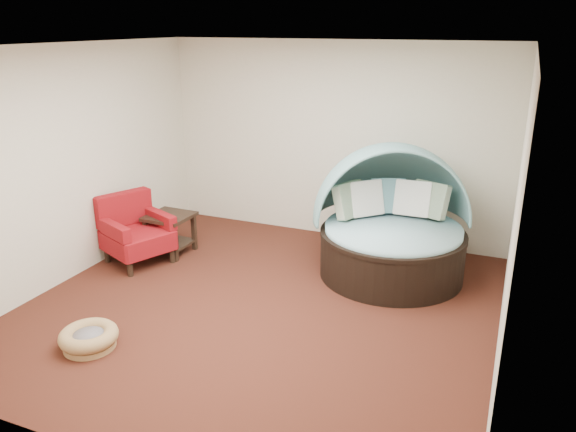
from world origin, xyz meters
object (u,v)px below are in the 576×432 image
at_px(side_table, 170,228).
at_px(canopy_daybed, 392,215).
at_px(red_armchair, 135,232).
at_px(pet_basket, 89,338).

bearing_deg(side_table, canopy_daybed, 10.66).
relative_size(red_armchair, side_table, 1.72).
bearing_deg(red_armchair, pet_basket, -42.00).
height_order(pet_basket, side_table, side_table).
bearing_deg(canopy_daybed, side_table, 167.66).
height_order(red_armchair, side_table, red_armchair).
xyz_separation_m(pet_basket, side_table, (-0.62, 2.34, 0.25)).
distance_m(canopy_daybed, red_armchair, 3.33).
distance_m(canopy_daybed, side_table, 2.99).
relative_size(pet_basket, red_armchair, 0.72).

